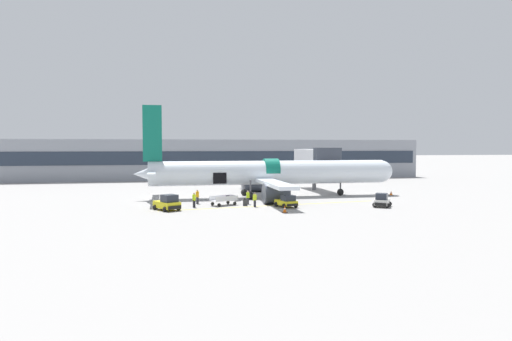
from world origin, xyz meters
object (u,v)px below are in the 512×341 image
Objects in this scene: baggage_cart_loading at (225,200)px; ground_crew_driver at (194,200)px; ground_crew_loader_b at (248,197)px; ground_crew_loader_a at (197,196)px; airplane at (267,174)px; baggage_tug_rear at (382,201)px; suitcase_on_tarmac_upright at (245,203)px; baggage_tug_mid at (287,202)px; baggage_tug_lead at (168,203)px; ground_crew_supervisor at (255,199)px.

ground_crew_driver is at bearing -161.43° from baggage_cart_loading.
baggage_cart_loading is 2.78m from ground_crew_loader_b.
ground_crew_loader_a is at bearing 79.22° from ground_crew_driver.
baggage_tug_rear is (10.42, -12.11, -2.47)m from airplane.
ground_crew_driver reaches higher than suitcase_on_tarmac_upright.
airplane is 10.51m from baggage_tug_mid.
suitcase_on_tarmac_upright is at bearing 154.52° from baggage_tug_mid.
baggage_tug_lead is 0.91× the size of baggage_cart_loading.
baggage_tug_lead is 12.99m from baggage_tug_mid.
baggage_tug_rear is 21.15m from ground_crew_loader_a.
ground_crew_supervisor is (0.34, -2.45, 0.00)m from ground_crew_loader_b.
baggage_tug_lead reaches higher than ground_crew_driver.
baggage_tug_rear is 1.75× the size of ground_crew_loader_b.
airplane is at bearing 89.56° from baggage_tug_mid.
baggage_cart_loading is 3.81m from ground_crew_driver.
ground_crew_loader_a is at bearing 150.67° from suitcase_on_tarmac_upright.
baggage_tug_mid is at bearing -90.44° from airplane.
ground_crew_loader_b is (2.75, 0.35, 0.27)m from baggage_cart_loading.
ground_crew_loader_a is 5.95m from ground_crew_loader_b.
baggage_tug_rear is 3.24× the size of suitcase_on_tarmac_upright.
baggage_tug_rear is at bearing -18.98° from ground_crew_loader_a.
airplane is 9.93× the size of baggage_tug_lead.
baggage_tug_rear is 14.20m from ground_crew_supervisor.
baggage_cart_loading is at bearing 145.70° from ground_crew_supervisor.
airplane is 22.10× the size of ground_crew_loader_b.
baggage_tug_lead reaches higher than ground_crew_loader_a.
ground_crew_loader_b is (-3.75, 3.45, 0.24)m from baggage_tug_mid.
airplane is 12.59× the size of baggage_tug_rear.
ground_crew_loader_a is 5.97m from suitcase_on_tarmac_upright.
ground_crew_driver is 5.80m from suitcase_on_tarmac_upright.
suitcase_on_tarmac_upright is at bearing 130.60° from ground_crew_supervisor.
ground_crew_supervisor is (3.09, -2.10, 0.27)m from baggage_cart_loading.
baggage_tug_lead is at bearing -149.49° from ground_crew_driver.
ground_crew_supervisor is (-13.90, 2.90, 0.18)m from baggage_tug_rear.
ground_crew_supervisor is at bearing -49.40° from suitcase_on_tarmac_upright.
baggage_tug_lead is 2.12× the size of ground_crew_driver.
baggage_cart_loading is 3.56m from ground_crew_loader_a.
baggage_cart_loading is 2.44× the size of ground_crew_supervisor.
ground_crew_driver is at bearing 30.51° from baggage_tug_lead.
ground_crew_supervisor reaches higher than ground_crew_loader_b.
ground_crew_loader_a is at bearing 53.93° from baggage_tug_lead.
ground_crew_loader_b is at bearing -14.81° from ground_crew_loader_a.
ground_crew_loader_a reaches higher than ground_crew_driver.
baggage_tug_lead reaches higher than ground_crew_supervisor.
baggage_tug_rear is 15.22m from ground_crew_loader_b.
baggage_tug_lead is 23.58m from baggage_tug_rear.
ground_crew_loader_b is 1.85× the size of suitcase_on_tarmac_upright.
baggage_tug_rear is at bearing -10.45° from ground_crew_driver.
baggage_tug_rear is at bearing -11.79° from ground_crew_supervisor.
baggage_tug_mid is at bearing -25.48° from suitcase_on_tarmac_upright.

